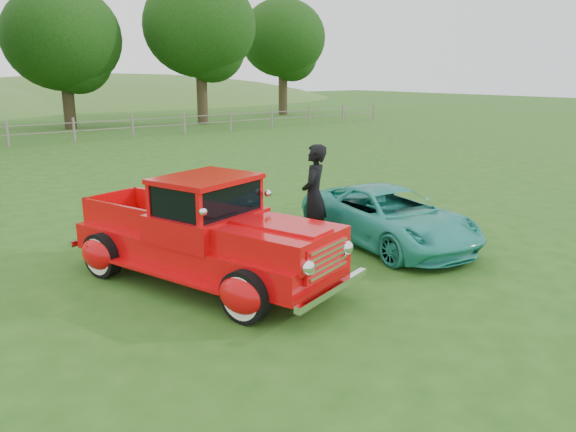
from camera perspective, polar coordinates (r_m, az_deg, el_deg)
ground at (r=9.06m, az=4.49°, el=-7.47°), size 140.00×140.00×0.00m
fence_line at (r=28.88m, az=-26.62°, el=7.46°), size 48.00×0.12×1.20m
tree_near_east at (r=36.81m, az=-21.93°, el=16.41°), size 6.80×6.80×8.33m
tree_mid_east at (r=38.18m, az=-8.98°, el=18.52°), size 7.20×7.20×9.44m
tree_far_east at (r=45.63m, az=-0.53°, el=17.61°), size 6.60×6.60×8.86m
red_pickup at (r=9.21m, az=-8.43°, el=-1.96°), size 3.24×5.28×1.78m
teal_sedan at (r=11.38m, az=10.19°, el=-0.05°), size 2.46×4.31×1.13m
man at (r=11.12m, az=2.65°, el=2.15°), size 0.88×0.83×2.01m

